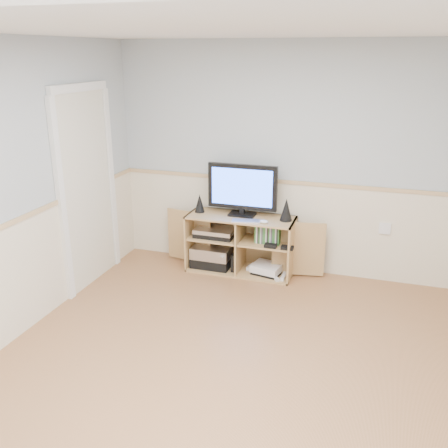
{
  "coord_description": "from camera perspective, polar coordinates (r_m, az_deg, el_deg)",
  "views": [
    {
      "loc": [
        0.91,
        -3.01,
        2.37
      ],
      "look_at": [
        -0.45,
        1.2,
        0.83
      ],
      "focal_mm": 40.0,
      "sensor_mm": 36.0,
      "label": 1
    }
  ],
  "objects": [
    {
      "name": "media_cabinet",
      "position": [
        5.64,
        2.05,
        -2.06
      ],
      "size": [
        1.85,
        0.45,
        0.65
      ],
      "color": "tan",
      "rests_on": "floor"
    },
    {
      "name": "speaker_right",
      "position": [
        5.36,
        7.13,
        1.64
      ],
      "size": [
        0.13,
        0.13,
        0.24
      ],
      "primitive_type": "cone",
      "color": "black",
      "rests_on": "media_cabinet"
    },
    {
      "name": "keyboard",
      "position": [
        5.33,
        2.54,
        0.36
      ],
      "size": [
        0.32,
        0.18,
        0.01
      ],
      "primitive_type": "cube",
      "rotation": [
        0.0,
        0.0,
        0.22
      ],
      "color": "white",
      "rests_on": "media_cabinet"
    },
    {
      "name": "mouse",
      "position": [
        5.28,
        4.57,
        0.27
      ],
      "size": [
        0.1,
        0.07,
        0.04
      ],
      "primitive_type": "ellipsoid",
      "rotation": [
        0.0,
        0.0,
        -0.11
      ],
      "color": "white",
      "rests_on": "media_cabinet"
    },
    {
      "name": "game_consoles",
      "position": [
        5.61,
        4.84,
        -5.13
      ],
      "size": [
        0.46,
        0.32,
        0.11
      ],
      "color": "white",
      "rests_on": "media_cabinet"
    },
    {
      "name": "av_components",
      "position": [
        5.72,
        -1.2,
        -2.95
      ],
      "size": [
        0.52,
        0.33,
        0.47
      ],
      "color": "black",
      "rests_on": "media_cabinet"
    },
    {
      "name": "room",
      "position": [
        3.48,
        0.75,
        -0.24
      ],
      "size": [
        4.04,
        4.54,
        2.54
      ],
      "color": "#AE774D",
      "rests_on": "ground"
    },
    {
      "name": "wall_outlet",
      "position": [
        5.53,
        17.91,
        -0.48
      ],
      "size": [
        0.12,
        0.03,
        0.12
      ],
      "primitive_type": "cube",
      "color": "white",
      "rests_on": "wall_back"
    },
    {
      "name": "speaker_left",
      "position": [
        5.62,
        -2.81,
        2.39
      ],
      "size": [
        0.11,
        0.11,
        0.21
      ],
      "primitive_type": "cone",
      "color": "black",
      "rests_on": "media_cabinet"
    },
    {
      "name": "game_cases",
      "position": [
        5.45,
        5.06,
        -1.19
      ],
      "size": [
        0.27,
        0.14,
        0.19
      ],
      "primitive_type": "cube",
      "color": "#3F8C3F",
      "rests_on": "media_cabinet"
    },
    {
      "name": "monitor",
      "position": [
        5.44,
        2.11,
        4.1
      ],
      "size": [
        0.77,
        0.18,
        0.57
      ],
      "color": "black",
      "rests_on": "media_cabinet"
    }
  ]
}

